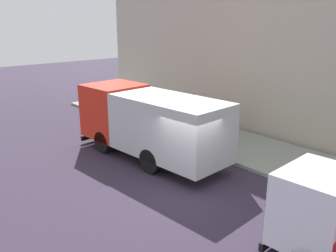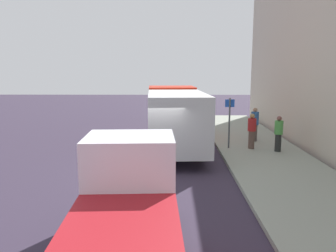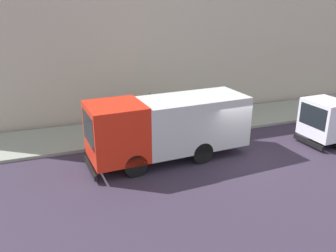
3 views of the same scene
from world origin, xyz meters
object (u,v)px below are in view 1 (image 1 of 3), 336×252
(pedestrian_standing, at_px, (192,112))
(pedestrian_third, at_px, (231,120))
(pedestrian_walking, at_px, (208,121))
(street_sign_post, at_px, (192,113))
(large_utility_truck, at_px, (149,121))

(pedestrian_standing, height_order, pedestrian_third, pedestrian_standing)
(pedestrian_walking, distance_m, pedestrian_third, 1.22)
(pedestrian_third, relative_size, street_sign_post, 0.68)
(large_utility_truck, bearing_deg, street_sign_post, -2.90)
(large_utility_truck, relative_size, pedestrian_walking, 4.57)
(large_utility_truck, bearing_deg, pedestrian_walking, -4.99)
(pedestrian_third, bearing_deg, pedestrian_standing, -94.18)
(pedestrian_walking, bearing_deg, large_utility_truck, 173.68)
(pedestrian_walking, bearing_deg, street_sign_post, 168.54)
(pedestrian_third, bearing_deg, large_utility_truck, -25.61)
(large_utility_truck, distance_m, pedestrian_third, 4.82)
(large_utility_truck, xyz_separation_m, pedestrian_third, (4.73, -0.65, -0.66))
(pedestrian_standing, xyz_separation_m, pedestrian_third, (0.54, -2.24, -0.07))
(pedestrian_walking, distance_m, pedestrian_standing, 1.78)
(street_sign_post, bearing_deg, pedestrian_walking, -6.62)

